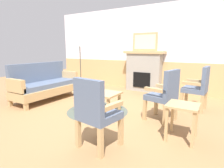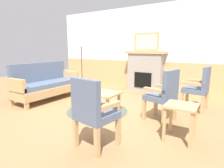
{
  "view_description": "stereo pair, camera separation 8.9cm",
  "coord_description": "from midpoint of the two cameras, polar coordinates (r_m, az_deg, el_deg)",
  "views": [
    {
      "loc": [
        2.13,
        -3.19,
        1.35
      ],
      "look_at": [
        0.0,
        0.35,
        0.55
      ],
      "focal_mm": 29.26,
      "sensor_mm": 36.0,
      "label": 1
    },
    {
      "loc": [
        2.2,
        -3.14,
        1.35
      ],
      "look_at": [
        0.0,
        0.35,
        0.55
      ],
      "focal_mm": 29.26,
      "sensor_mm": 36.0,
      "label": 2
    }
  ],
  "objects": [
    {
      "name": "ground_plane",
      "position": [
        4.06,
        -3.21,
        -8.45
      ],
      "size": [
        14.0,
        14.0,
        0.0
      ],
      "primitive_type": "plane",
      "color": "#997047"
    },
    {
      "name": "wall_back",
      "position": [
        6.15,
        10.6,
        10.41
      ],
      "size": [
        7.2,
        0.14,
        2.7
      ],
      "color": "white",
      "rests_on": "ground_plane"
    },
    {
      "name": "fireplace",
      "position": [
        5.96,
        9.54,
        4.09
      ],
      "size": [
        1.3,
        0.44,
        1.28
      ],
      "color": "gray",
      "rests_on": "ground_plane"
    },
    {
      "name": "framed_picture",
      "position": [
        5.92,
        9.82,
        12.84
      ],
      "size": [
        0.8,
        0.04,
        0.56
      ],
      "color": "tan",
      "rests_on": "fireplace"
    },
    {
      "name": "couch",
      "position": [
        5.2,
        -20.54,
        -0.3
      ],
      "size": [
        0.7,
        1.8,
        0.98
      ],
      "color": "tan",
      "rests_on": "ground_plane"
    },
    {
      "name": "coffee_table",
      "position": [
        3.97,
        -5.24,
        -3.13
      ],
      "size": [
        0.96,
        0.56,
        0.44
      ],
      "color": "tan",
      "rests_on": "ground_plane"
    },
    {
      "name": "round_rug",
      "position": [
        4.08,
        -5.14,
        -8.35
      ],
      "size": [
        1.33,
        1.33,
        0.01
      ],
      "primitive_type": "cylinder",
      "color": "#4C564C",
      "rests_on": "ground_plane"
    },
    {
      "name": "book_on_table",
      "position": [
        4.05,
        -5.54,
        -1.85
      ],
      "size": [
        0.25,
        0.2,
        0.03
      ],
      "primitive_type": "cube",
      "rotation": [
        0.0,
        0.0,
        -0.35
      ],
      "color": "#33663D",
      "rests_on": "coffee_table"
    },
    {
      "name": "armchair_near_fireplace",
      "position": [
        3.51,
        15.42,
        -2.77
      ],
      "size": [
        0.57,
        0.57,
        0.98
      ],
      "color": "tan",
      "rests_on": "ground_plane"
    },
    {
      "name": "armchair_by_window_left",
      "position": [
        4.41,
        24.85,
        -0.65
      ],
      "size": [
        0.52,
        0.52,
        0.98
      ],
      "color": "tan",
      "rests_on": "ground_plane"
    },
    {
      "name": "armchair_front_left",
      "position": [
        2.47,
        -6.15,
        -8.24
      ],
      "size": [
        0.54,
        0.54,
        0.98
      ],
      "color": "tan",
      "rests_on": "ground_plane"
    },
    {
      "name": "side_table",
      "position": [
        2.89,
        20.36,
        -8.15
      ],
      "size": [
        0.44,
        0.44,
        0.55
      ],
      "color": "tan",
      "rests_on": "ground_plane"
    },
    {
      "name": "floor_lamp_by_couch",
      "position": [
        5.99,
        -10.46,
        11.74
      ],
      "size": [
        0.36,
        0.36,
        1.68
      ],
      "color": "#332D28",
      "rests_on": "ground_plane"
    }
  ]
}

